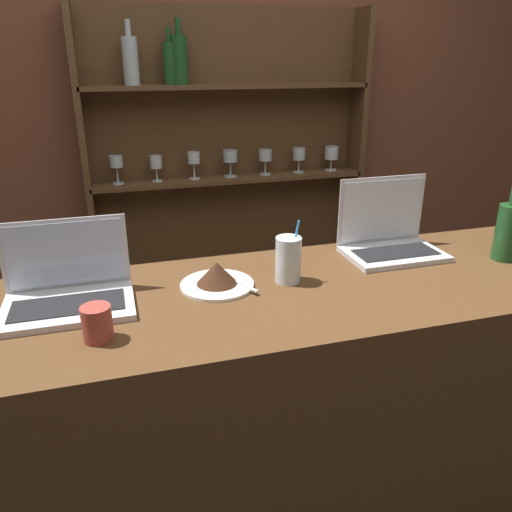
% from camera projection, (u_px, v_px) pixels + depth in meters
% --- Properties ---
extents(bar_counter, '(2.08, 0.62, 0.95)m').
position_uv_depth(bar_counter, '(297.00, 418.00, 1.64)').
color(bar_counter, '#4C3019').
rests_on(bar_counter, ground_plane).
extents(back_wall, '(7.00, 0.06, 2.70)m').
position_uv_depth(back_wall, '(207.00, 107.00, 2.53)').
color(back_wall, brown).
rests_on(back_wall, ground_plane).
extents(back_shelf, '(1.43, 0.18, 1.82)m').
position_uv_depth(back_shelf, '(227.00, 185.00, 2.63)').
color(back_shelf, brown).
rests_on(back_shelf, ground_plane).
extents(laptop_near, '(0.34, 0.23, 0.22)m').
position_uv_depth(laptop_near, '(68.00, 288.00, 1.34)').
color(laptop_near, silver).
rests_on(laptop_near, bar_counter).
extents(laptop_far, '(0.32, 0.21, 0.25)m').
position_uv_depth(laptop_far, '(389.00, 236.00, 1.70)').
color(laptop_far, silver).
rests_on(laptop_far, bar_counter).
extents(cake_plate, '(0.22, 0.22, 0.08)m').
position_uv_depth(cake_plate, '(217.00, 277.00, 1.45)').
color(cake_plate, white).
rests_on(cake_plate, bar_counter).
extents(water_glass, '(0.08, 0.08, 0.19)m').
position_uv_depth(water_glass, '(288.00, 260.00, 1.47)').
color(water_glass, silver).
rests_on(water_glass, bar_counter).
extents(wine_bottle_green, '(0.08, 0.08, 0.26)m').
position_uv_depth(wine_bottle_green, '(508.00, 231.00, 1.63)').
color(wine_bottle_green, '#1E4C23').
rests_on(wine_bottle_green, bar_counter).
extents(coffee_cup, '(0.07, 0.07, 0.09)m').
position_uv_depth(coffee_cup, '(97.00, 323.00, 1.17)').
color(coffee_cup, '#993D33').
rests_on(coffee_cup, bar_counter).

